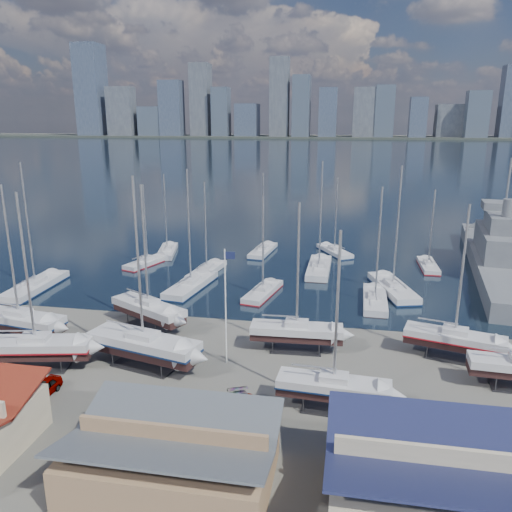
% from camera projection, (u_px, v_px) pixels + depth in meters
% --- Properties ---
extents(ground, '(1400.00, 1400.00, 0.00)m').
position_uv_depth(ground, '(232.00, 363.00, 45.98)').
color(ground, '#605E59').
rests_on(ground, ground).
extents(water, '(1400.00, 600.00, 0.40)m').
position_uv_depth(water, '(334.00, 152.00, 340.16)').
color(water, '#172436').
rests_on(water, ground).
extents(far_shore, '(1400.00, 80.00, 2.20)m').
position_uv_depth(far_shore, '(340.00, 137.00, 586.52)').
color(far_shore, '#2D332D').
rests_on(far_shore, ground).
extents(skyline, '(639.14, 43.80, 107.69)m').
position_uv_depth(skyline, '(335.00, 103.00, 571.88)').
color(skyline, '#475166').
rests_on(skyline, far_shore).
extents(shed_grey, '(12.60, 8.40, 4.17)m').
position_uv_depth(shed_grey, '(173.00, 453.00, 30.23)').
color(shed_grey, '#8C6B4C').
rests_on(shed_grey, ground).
extents(shed_blue, '(13.65, 9.45, 4.71)m').
position_uv_depth(shed_blue, '(450.00, 482.00, 27.41)').
color(shed_blue, '#BFB293').
rests_on(shed_blue, ground).
extents(sailboat_cradle_0, '(10.07, 4.20, 15.79)m').
position_uv_depth(sailboat_cradle_0, '(19.00, 320.00, 50.40)').
color(sailboat_cradle_0, '#2D2D33').
rests_on(sailboat_cradle_0, ground).
extents(sailboat_cradle_1, '(10.23, 4.72, 15.96)m').
position_uv_depth(sailboat_cradle_1, '(36.00, 347.00, 44.48)').
color(sailboat_cradle_1, '#2D2D33').
rests_on(sailboat_cradle_1, ground).
extents(sailboat_cradle_2, '(9.51, 6.79, 15.38)m').
position_uv_depth(sailboat_cradle_2, '(148.00, 309.00, 53.48)').
color(sailboat_cradle_2, '#2D2D33').
rests_on(sailboat_cradle_2, ground).
extents(sailboat_cradle_3, '(11.14, 5.54, 17.25)m').
position_uv_depth(sailboat_cradle_3, '(144.00, 345.00, 44.78)').
color(sailboat_cradle_3, '#2D2D33').
rests_on(sailboat_cradle_3, ground).
extents(sailboat_cradle_4, '(8.90, 2.83, 14.50)m').
position_uv_depth(sailboat_cradle_4, '(297.00, 331.00, 47.95)').
color(sailboat_cradle_4, '#2D2D33').
rests_on(sailboat_cradle_4, ground).
extents(sailboat_cradle_5, '(8.86, 3.01, 14.23)m').
position_uv_depth(sailboat_cradle_5, '(334.00, 387.00, 38.01)').
color(sailboat_cradle_5, '#2D2D33').
rests_on(sailboat_cradle_5, ground).
extents(sailboat_cradle_6, '(9.34, 4.79, 14.65)m').
position_uv_depth(sailboat_cradle_6, '(454.00, 339.00, 46.26)').
color(sailboat_cradle_6, '#2D2D33').
rests_on(sailboat_cradle_6, ground).
extents(sailboat_moored_0, '(3.49, 11.70, 17.39)m').
position_uv_depth(sailboat_moored_0, '(36.00, 288.00, 65.48)').
color(sailboat_moored_0, black).
rests_on(sailboat_moored_0, water).
extents(sailboat_moored_1, '(5.15, 8.98, 12.96)m').
position_uv_depth(sailboat_moored_1, '(148.00, 263.00, 76.91)').
color(sailboat_moored_1, black).
rests_on(sailboat_moored_1, water).
extents(sailboat_moored_2, '(4.56, 9.54, 13.89)m').
position_uv_depth(sailboat_moored_2, '(167.00, 252.00, 82.98)').
color(sailboat_moored_2, black).
rests_on(sailboat_moored_2, water).
extents(sailboat_moored_3, '(4.72, 11.37, 16.50)m').
position_uv_depth(sailboat_moored_3, '(191.00, 287.00, 65.90)').
color(sailboat_moored_3, black).
rests_on(sailboat_moored_3, water).
extents(sailboat_moored_4, '(3.90, 9.54, 13.98)m').
position_uv_depth(sailboat_moored_4, '(207.00, 271.00, 72.49)').
color(sailboat_moored_4, black).
rests_on(sailboat_moored_4, water).
extents(sailboat_moored_5, '(3.72, 9.63, 14.03)m').
position_uv_depth(sailboat_moored_5, '(263.00, 252.00, 83.39)').
color(sailboat_moored_5, black).
rests_on(sailboat_moored_5, water).
extents(sailboat_moored_6, '(4.22, 9.17, 13.23)m').
position_uv_depth(sailboat_moored_6, '(263.00, 293.00, 63.64)').
color(sailboat_moored_6, black).
rests_on(sailboat_moored_6, water).
extents(sailboat_moored_7, '(3.26, 11.20, 16.85)m').
position_uv_depth(sailboat_moored_7, '(319.00, 269.00, 73.45)').
color(sailboat_moored_7, black).
rests_on(sailboat_moored_7, water).
extents(sailboat_moored_8, '(6.48, 8.90, 13.19)m').
position_uv_depth(sailboat_moored_8, '(334.00, 252.00, 83.21)').
color(sailboat_moored_8, black).
rests_on(sailboat_moored_8, water).
extents(sailboat_moored_9, '(3.01, 9.93, 14.89)m').
position_uv_depth(sailboat_moored_9, '(375.00, 301.00, 60.74)').
color(sailboat_moored_9, black).
rests_on(sailboat_moored_9, water).
extents(sailboat_moored_10, '(6.17, 11.81, 17.01)m').
position_uv_depth(sailboat_moored_10, '(393.00, 290.00, 64.81)').
color(sailboat_moored_10, black).
rests_on(sailboat_moored_10, water).
extents(sailboat_moored_11, '(2.42, 8.32, 12.40)m').
position_uv_depth(sailboat_moored_11, '(428.00, 266.00, 75.13)').
color(sailboat_moored_11, black).
rests_on(sailboat_moored_11, water).
extents(naval_ship_east, '(13.17, 45.48, 18.04)m').
position_uv_depth(naval_ship_east, '(498.00, 259.00, 73.88)').
color(naval_ship_east, '#5A5D63').
rests_on(naval_ship_east, water).
extents(car_a, '(1.86, 4.03, 1.34)m').
position_uv_depth(car_a, '(41.00, 389.00, 40.21)').
color(car_a, gray).
rests_on(car_a, ground).
extents(car_b, '(4.91, 3.00, 1.53)m').
position_uv_depth(car_b, '(138.00, 426.00, 35.19)').
color(car_b, gray).
rests_on(car_b, ground).
extents(car_c, '(2.48, 4.91, 1.33)m').
position_uv_depth(car_c, '(236.00, 412.00, 37.13)').
color(car_c, gray).
rests_on(car_c, ground).
extents(car_d, '(3.67, 5.14, 1.38)m').
position_uv_depth(car_d, '(243.00, 411.00, 37.20)').
color(car_d, gray).
rests_on(car_d, ground).
extents(flagpole, '(0.97, 0.12, 10.86)m').
position_uv_depth(flagpole, '(226.00, 300.00, 44.32)').
color(flagpole, white).
rests_on(flagpole, ground).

